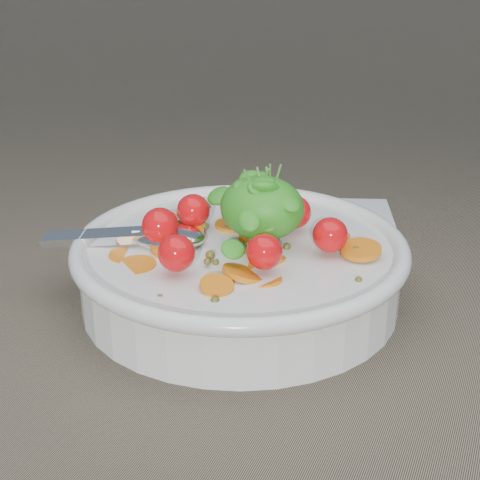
% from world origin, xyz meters
% --- Properties ---
extents(ground, '(6.00, 6.00, 0.00)m').
position_xyz_m(ground, '(0.00, 0.00, 0.00)').
color(ground, '#766954').
rests_on(ground, ground).
extents(bowl, '(0.28, 0.26, 0.11)m').
position_xyz_m(bowl, '(-0.03, -0.02, 0.03)').
color(bowl, silver).
rests_on(bowl, ground).
extents(napkin, '(0.18, 0.17, 0.01)m').
position_xyz_m(napkin, '(-0.01, 0.15, 0.00)').
color(napkin, white).
rests_on(napkin, ground).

